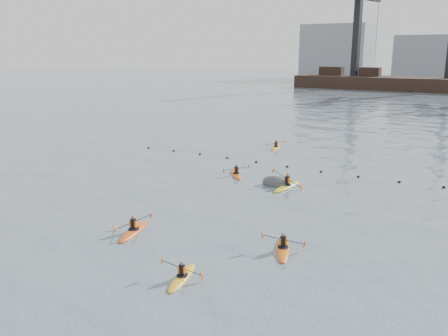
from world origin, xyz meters
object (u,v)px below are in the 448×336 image
Objects in this scene: kayaker_2 at (236,174)px; kayaker_5 at (276,147)px; kayaker_3 at (287,186)px; kayaker_1 at (182,277)px; kayaker_4 at (283,248)px; kayaker_0 at (134,230)px; mooring_buoy at (279,185)px.

kayaker_5 is (-1.80, 11.18, -0.00)m from kayaker_2.
kayaker_5 is (-6.56, 12.19, -0.02)m from kayaker_3.
kayaker_1 is 5.53m from kayaker_4.
kayaker_5 is at bearing 92.49° from kayaker_1.
kayaker_2 is 0.87× the size of kayaker_4.
kayaker_0 is 8.08m from kayaker_4.
kayaker_5 reaches higher than kayaker_4.
mooring_buoy is at bearing -88.32° from kayaker_4.
kayaker_2 is at bearing -75.12° from kayaker_4.
kayaker_4 is (4.26, -10.18, -0.01)m from kayaker_3.
mooring_buoy is at bearing 170.04° from kayaker_3.
kayaker_0 is 12.68m from kayaker_3.
kayaker_3 is (3.57, 12.16, 0.01)m from kayaker_0.
kayaker_2 is (-1.18, 13.18, -0.01)m from kayaker_0.
kayaker_5 is at bearing 59.00° from kayaker_2.
kayaker_0 is 13.23m from kayaker_2.
kayaker_2 is at bearing 78.67° from kayaker_0.
kayaker_0 reaches higher than kayaker_4.
kayaker_3 is at bearing -73.64° from kayaker_5.
kayaker_1 is 1.15× the size of mooring_buoy.
kayaker_0 is 12.68m from mooring_buoy.
kayaker_3 is (-1.79, 15.14, 0.02)m from kayaker_1.
kayaker_3 is 1.14× the size of kayaker_4.
kayaker_4 is at bearing -64.36° from mooring_buoy.
kayaker_0 is 6.14m from kayaker_1.
kayaker_1 is 15.24m from kayaker_3.
kayaker_4 is (9.01, -11.20, 0.00)m from kayaker_2.
kayaker_2 is (-6.55, 16.15, 0.01)m from kayaker_1.
kayaker_0 is at bearing -125.04° from kayaker_2.
kayaker_1 is at bearing -45.45° from kayaker_0.
kayaker_3 reaches higher than kayaker_1.
mooring_buoy is (-2.52, 15.33, -0.09)m from kayaker_1.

